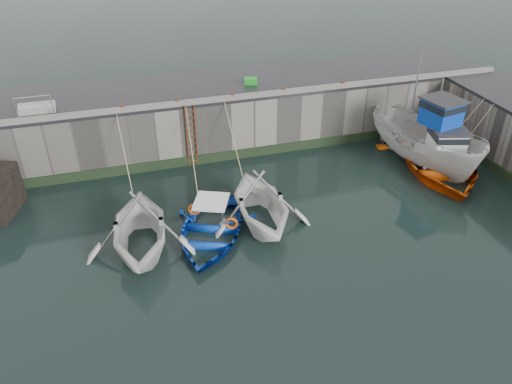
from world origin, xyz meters
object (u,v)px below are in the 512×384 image
object	(u,v)px
boat_far_orange	(437,160)
bollard_d	(284,90)
bollard_c	(233,96)
ladder	(191,137)
boat_near_blacktrim	(260,223)
boat_far_white	(425,143)
bollard_a	(123,108)
fish_crate	(251,81)
boat_near_blue	(210,236)
bollard_b	(177,102)
boat_near_white	(142,249)
bollard_e	(343,84)

from	to	relation	value
boat_far_orange	bollard_d	distance (m)	8.32
bollard_c	bollard_d	distance (m)	2.60
ladder	boat_near_blacktrim	size ratio (longest dim) A/B	0.64
boat_far_white	bollard_a	bearing A→B (deg)	154.12
fish_crate	boat_near_blue	bearing A→B (deg)	-102.91
ladder	boat_far_orange	world-z (taller)	boat_far_orange
boat_near_blue	bollard_b	distance (m)	7.12
boat_far_white	bollard_a	xyz separation A→B (m)	(-14.07, 3.44, 2.16)
boat_near_blue	bollard_b	size ratio (longest dim) A/B	18.18
bollard_c	boat_near_blacktrim	bearing A→B (deg)	-94.15
ladder	boat_near_white	size ratio (longest dim) A/B	0.63
fish_crate	bollard_b	world-z (taller)	fish_crate
boat_near_blue	bollard_a	distance (m)	7.57
bollard_c	bollard_d	xyz separation A→B (m)	(2.60, 0.00, 0.00)
ladder	boat_far_white	xyz separation A→B (m)	(11.07, -3.11, -0.46)
boat_near_blue	boat_near_blacktrim	xyz separation A→B (m)	(2.20, 0.30, 0.00)
ladder	fish_crate	xyz separation A→B (m)	(3.61, 2.07, 1.72)
bollard_a	boat_near_blue	bearing A→B (deg)	-67.88
boat_near_blue	fish_crate	bearing A→B (deg)	86.53
boat_far_white	bollard_a	size ratio (longest dim) A/B	26.47
boat_far_white	bollard_c	size ratio (longest dim) A/B	26.47
boat_near_blue	boat_near_blacktrim	size ratio (longest dim) A/B	1.02
boat_near_blacktrim	bollard_e	world-z (taller)	bollard_e
bollard_c	bollard_d	size ratio (longest dim) A/B	1.00
boat_far_orange	bollard_b	distance (m)	12.97
boat_near_blacktrim	bollard_c	world-z (taller)	bollard_c
boat_far_orange	bollard_d	xyz separation A→B (m)	(-6.69, 4.06, 2.82)
fish_crate	bollard_d	size ratio (longest dim) A/B	2.31
boat_far_white	bollard_e	size ratio (longest dim) A/B	26.47
bollard_d	bollard_c	bearing A→B (deg)	180.00
bollard_a	bollard_c	size ratio (longest dim) A/B	1.00
boat_near_blue	boat_far_orange	distance (m)	12.15
ladder	bollard_d	world-z (taller)	bollard_d
ladder	boat_near_blue	bearing A→B (deg)	-94.18
boat_far_white	bollard_c	distance (m)	9.76
boat_near_white	fish_crate	world-z (taller)	fish_crate
boat_near_blacktrim	bollard_e	xyz separation A→B (m)	(6.24, 6.01, 3.30)
boat_near_blacktrim	bollard_e	bearing A→B (deg)	44.90
boat_near_white	boat_near_blacktrim	distance (m)	4.92
bollard_a	bollard_b	distance (m)	2.50
bollard_e	fish_crate	bearing A→B (deg)	158.43
fish_crate	boat_far_orange	bearing A→B (deg)	-22.52
boat_far_white	boat_far_orange	distance (m)	0.99
fish_crate	bollard_b	size ratio (longest dim) A/B	2.31
boat_near_blacktrim	fish_crate	bearing A→B (deg)	77.57
fish_crate	bollard_c	xyz separation A→B (m)	(-1.41, -1.74, -0.02)
fish_crate	bollard_e	xyz separation A→B (m)	(4.39, -1.74, -0.02)
boat_near_white	bollard_a	world-z (taller)	bollard_a
bollard_b	bollard_c	xyz separation A→B (m)	(2.70, 0.00, 0.00)
boat_far_orange	bollard_e	bearing A→B (deg)	145.84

